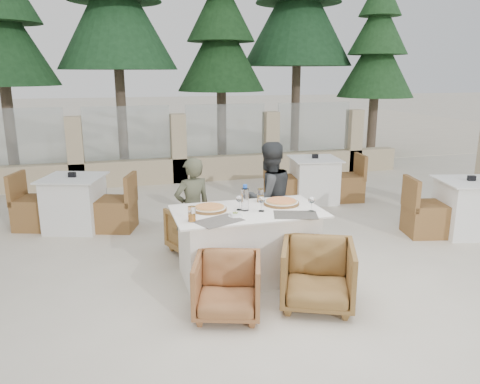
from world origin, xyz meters
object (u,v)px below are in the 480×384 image
object	(u,v)px
armchair_far_right	(258,222)
diner_right	(269,198)
pizza_right	(281,202)
pizza_left	(210,208)
beer_glass_left	(192,214)
bg_table_c	(468,208)
bg_table_b	(314,180)
armchair_far_left	(197,230)
wine_glass_centre	(239,202)
wine_glass_near	(261,203)
armchair_near_right	(317,275)
bg_table_a	(75,203)
beer_glass_right	(260,195)
dining_table	(248,244)
armchair_near_left	(227,287)
wine_glass_corner	(311,203)
water_bottle	(245,198)
olive_dish	(235,214)
diner_left	(193,209)

from	to	relation	value
armchair_far_right	diner_right	distance (m)	0.48
pizza_right	diner_right	world-z (taller)	diner_right
pizza_left	beer_glass_left	distance (m)	0.41
bg_table_c	bg_table_b	bearing A→B (deg)	134.16
armchair_far_left	bg_table_c	xyz separation A→B (m)	(3.75, -0.36, 0.09)
wine_glass_centre	pizza_right	bearing A→B (deg)	9.56
wine_glass_near	armchair_near_right	size ratio (longest dim) A/B	0.26
bg_table_a	pizza_left	bearing A→B (deg)	-36.23
pizza_left	bg_table_a	size ratio (longest dim) A/B	0.22
pizza_right	pizza_left	bearing A→B (deg)	-178.98
bg_table_c	beer_glass_right	bearing A→B (deg)	-163.00
diner_right	bg_table_c	bearing A→B (deg)	162.07
diner_right	dining_table	bearing A→B (deg)	40.57
bg_table_a	dining_table	bearing A→B (deg)	-31.20
armchair_far_right	armchair_near_left	xyz separation A→B (m)	(-0.85, -1.70, -0.01)
armchair_near_left	armchair_near_right	world-z (taller)	armchair_near_right
bg_table_a	armchair_far_left	bearing A→B (deg)	-23.72
beer_glass_right	diner_right	bearing A→B (deg)	58.86
pizza_right	wine_glass_corner	bearing A→B (deg)	-58.87
water_bottle	olive_dish	xyz separation A→B (m)	(-0.16, -0.18, -0.12)
armchair_near_left	diner_right	size ratio (longest dim) A/B	0.45
water_bottle	wine_glass_near	distance (m)	0.18
armchair_far_left	diner_left	size ratio (longest dim) A/B	0.51
pizza_left	wine_glass_near	distance (m)	0.56
pizza_left	pizza_right	size ratio (longest dim) A/B	0.92
diner_right	wine_glass_corner	bearing A→B (deg)	85.19
pizza_left	pizza_right	distance (m)	0.83
water_bottle	bg_table_a	size ratio (longest dim) A/B	0.17
dining_table	diner_right	xyz separation A→B (m)	(0.49, 0.69, 0.31)
diner_left	diner_right	bearing A→B (deg)	166.56
wine_glass_centre	bg_table_b	bearing A→B (deg)	51.46
armchair_far_left	bg_table_b	distance (m)	3.03
wine_glass_corner	beer_glass_left	size ratio (longest dim) A/B	1.20
beer_glass_right	armchair_near_left	size ratio (longest dim) A/B	0.25
diner_left	diner_right	world-z (taller)	diner_right
wine_glass_near	beer_glass_left	xyz separation A→B (m)	(-0.77, -0.14, -0.02)
diner_left	diner_right	distance (m)	0.97
pizza_right	armchair_far_right	xyz separation A→B (m)	(-0.00, 0.83, -0.50)
beer_glass_right	bg_table_a	distance (m)	2.96
beer_glass_left	armchair_far_left	size ratio (longest dim) A/B	0.24
armchair_near_right	armchair_near_left	bearing A→B (deg)	-159.46
beer_glass_right	armchair_near_left	world-z (taller)	beer_glass_right
diner_left	bg_table_b	bearing A→B (deg)	-155.96
wine_glass_centre	armchair_near_left	world-z (taller)	wine_glass_centre
wine_glass_centre	beer_glass_left	size ratio (longest dim) A/B	1.20
wine_glass_near	diner_left	bearing A→B (deg)	129.34
armchair_far_left	wine_glass_centre	bearing A→B (deg)	89.16
dining_table	armchair_far_left	world-z (taller)	dining_table
beer_glass_right	diner_left	xyz separation A→B (m)	(-0.72, 0.39, -0.22)
wine_glass_near	beer_glass_right	bearing A→B (deg)	73.20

